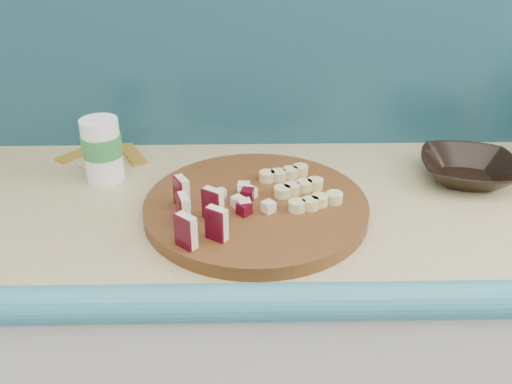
% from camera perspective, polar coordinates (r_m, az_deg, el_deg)
% --- Properties ---
extents(kitchen_counter, '(2.20, 0.63, 0.91)m').
position_cam_1_polar(kitchen_counter, '(1.40, 5.27, -17.23)').
color(kitchen_counter, silver).
rests_on(kitchen_counter, ground).
extents(backsplash, '(2.20, 0.02, 0.50)m').
position_cam_1_polar(backsplash, '(1.30, 5.39, 15.18)').
color(backsplash, teal).
rests_on(backsplash, kitchen_counter).
extents(cutting_board, '(0.55, 0.55, 0.03)m').
position_cam_1_polar(cutting_board, '(1.07, -0.00, -1.55)').
color(cutting_board, '#4E2E10').
rests_on(cutting_board, kitchen_counter).
extents(apple_wedges, '(0.10, 0.17, 0.06)m').
position_cam_1_polar(apple_wedges, '(0.98, -6.05, -1.98)').
color(apple_wedges, beige).
rests_on(apple_wedges, cutting_board).
extents(apple_chunks, '(0.07, 0.07, 0.02)m').
position_cam_1_polar(apple_chunks, '(1.05, -1.27, -0.77)').
color(apple_chunks, '#F3E8C2').
rests_on(apple_chunks, cutting_board).
extents(banana_slices, '(0.15, 0.18, 0.02)m').
position_cam_1_polar(banana_slices, '(1.10, 4.27, 0.49)').
color(banana_slices, '#D5CE82').
rests_on(banana_slices, cutting_board).
extents(brown_bowl, '(0.23, 0.23, 0.05)m').
position_cam_1_polar(brown_bowl, '(1.26, 20.44, 2.11)').
color(brown_bowl, black).
rests_on(brown_bowl, kitchen_counter).
extents(canister, '(0.08, 0.08, 0.13)m').
position_cam_1_polar(canister, '(1.21, -15.13, 4.23)').
color(canister, white).
rests_on(canister, kitchen_counter).
extents(banana_peel, '(0.21, 0.18, 0.01)m').
position_cam_1_polar(banana_peel, '(1.37, -14.41, 4.14)').
color(banana_peel, '#B68723').
rests_on(banana_peel, kitchen_counter).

